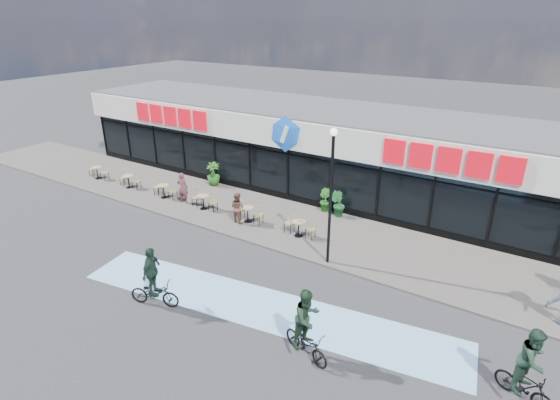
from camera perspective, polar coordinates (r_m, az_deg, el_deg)
name	(u,v)px	position (r m, az deg, el deg)	size (l,w,h in m)	color
ground	(202,257)	(18.78, -10.14, -7.33)	(120.00, 120.00, 0.00)	#28282B
sidewalk	(262,217)	(21.85, -2.34, -2.21)	(44.00, 5.00, 0.10)	#514D48
bike_lane	(261,307)	(15.68, -2.56, -13.76)	(14.00, 2.20, 0.01)	#77AFE2
building	(314,147)	(25.41, 4.51, 6.96)	(30.60, 6.57, 4.75)	black
lamp_post	(331,187)	(16.62, 6.68, 1.66)	(0.28, 0.28, 5.54)	black
bistro_set_0	(98,171)	(28.91, -22.64, 3.52)	(1.54, 0.62, 0.90)	tan
bistro_set_1	(130,180)	(26.74, -19.02, 2.54)	(1.54, 0.62, 0.90)	tan
bistro_set_2	(165,189)	(24.70, -14.80, 1.37)	(1.54, 0.62, 0.90)	tan
bistro_set_3	(204,200)	(22.83, -9.85, 0.00)	(1.54, 0.62, 0.90)	tan
bistro_set_4	(249,212)	(21.18, -4.09, -1.61)	(1.54, 0.62, 0.90)	tan
bistro_set_5	(300,226)	(19.80, 2.58, -3.43)	(1.54, 0.62, 0.90)	tan
potted_plant_left	(213,174)	(25.83, -8.72, 3.40)	(0.77, 0.77, 1.37)	#1F5117
potted_plant_mid	(324,200)	(22.28, 5.82, 0.00)	(0.64, 0.52, 1.17)	#1E5718
potted_plant_right	(338,204)	(21.76, 7.55, -0.53)	(0.70, 0.57, 1.28)	#154B1F
patron_left	(183,188)	(23.62, -12.60, 1.58)	(0.61, 0.40, 1.68)	brown
patron_right	(237,208)	(20.99, -5.58, -1.00)	(0.74, 0.57, 1.52)	brown
cyclist_a	(307,330)	(13.25, 3.50, -16.57)	(1.86, 1.14, 2.31)	black
cyclist_b	(530,370)	(13.56, 29.81, -18.73)	(1.65, 1.09, 2.30)	black
cyclist_c	(153,284)	(15.89, -16.21, -10.47)	(1.90, 1.19, 2.26)	black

